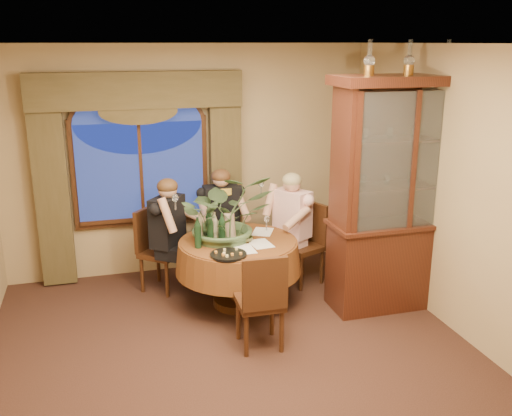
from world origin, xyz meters
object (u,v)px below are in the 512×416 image
object	(u,v)px
wine_bottle_4	(200,227)
wine_bottle_5	(222,228)
centerpiece_plant	(225,182)
olive_bowl	(245,239)
person_scarf	(221,222)
person_back	(168,237)
wine_bottle_2	(210,230)
chair_front_left	(260,299)
dining_table	(239,273)
stoneware_vase	(229,226)
chair_right	(302,245)
oil_lamp_left	(370,58)
wine_bottle_0	(214,227)
oil_lamp_center	(409,57)
person_pink	(292,228)
oil_lamp_right	(448,57)
wine_bottle_3	(209,223)
chair_back_right	(227,237)
china_cabinet	(399,195)
wine_bottle_1	(198,233)
chair_back	(162,251)

from	to	relation	value
wine_bottle_4	wine_bottle_5	bearing A→B (deg)	-23.13
centerpiece_plant	olive_bowl	xyz separation A→B (m)	(0.17, -0.16, -0.61)
person_scarf	wine_bottle_5	bearing A→B (deg)	79.23
person_back	wine_bottle_2	size ratio (longest dim) A/B	4.14
chair_front_left	person_scarf	size ratio (longest dim) A/B	0.71
dining_table	stoneware_vase	xyz separation A→B (m)	(-0.08, 0.09, 0.52)
chair_right	wine_bottle_4	distance (m)	1.39
oil_lamp_left	wine_bottle_0	size ratio (longest dim) A/B	1.03
oil_lamp_center	person_back	size ratio (longest dim) A/B	0.25
wine_bottle_4	person_pink	bearing A→B (deg)	18.46
oil_lamp_center	person_back	distance (m)	3.22
oil_lamp_right	wine_bottle_5	distance (m)	2.90
person_scarf	wine_bottle_3	xyz separation A→B (m)	(-0.30, -0.74, 0.24)
olive_bowl	wine_bottle_0	bearing A→B (deg)	164.35
stoneware_vase	wine_bottle_2	world-z (taller)	wine_bottle_2
wine_bottle_0	chair_back_right	bearing A→B (deg)	69.15
person_back	wine_bottle_5	world-z (taller)	person_back
person_pink	wine_bottle_5	bearing A→B (deg)	86.52
china_cabinet	person_pink	xyz separation A→B (m)	(-0.88, 0.90, -0.57)
oil_lamp_left	olive_bowl	size ratio (longest dim) A/B	1.96
wine_bottle_3	wine_bottle_4	world-z (taller)	same
oil_lamp_center	wine_bottle_5	size ratio (longest dim) A/B	1.03
dining_table	oil_lamp_right	xyz separation A→B (m)	(2.09, -0.44, 2.29)
china_cabinet	wine_bottle_5	size ratio (longest dim) A/B	7.56
china_cabinet	person_pink	distance (m)	1.38
dining_table	wine_bottle_2	distance (m)	0.62
wine_bottle_3	dining_table	bearing A→B (deg)	-33.21
oil_lamp_left	wine_bottle_3	xyz separation A→B (m)	(-1.50, 0.63, -1.75)
person_pink	chair_front_left	bearing A→B (deg)	119.20
oil_lamp_left	wine_bottle_1	xyz separation A→B (m)	(-1.68, 0.34, -1.75)
chair_back_right	person_pink	world-z (taller)	person_pink
oil_lamp_right	chair_back_right	bearing A→B (deg)	146.41
centerpiece_plant	chair_back	bearing A→B (deg)	140.93
wine_bottle_3	oil_lamp_right	bearing A→B (deg)	-14.79
china_cabinet	person_scarf	distance (m)	2.21
oil_lamp_center	chair_right	bearing A→B (deg)	133.64
chair_right	olive_bowl	size ratio (longest dim) A/B	5.54
stoneware_vase	wine_bottle_5	bearing A→B (deg)	-131.44
person_pink	wine_bottle_2	distance (m)	1.22
chair_right	chair_front_left	bearing A→B (deg)	122.07
olive_bowl	wine_bottle_3	bearing A→B (deg)	145.48
oil_lamp_center	wine_bottle_5	world-z (taller)	oil_lamp_center
wine_bottle_3	wine_bottle_0	bearing A→B (deg)	-78.51
person_back	dining_table	bearing A→B (deg)	90.00
chair_right	stoneware_vase	distance (m)	1.08
chair_right	person_back	distance (m)	1.59
oil_lamp_center	person_back	xyz separation A→B (m)	(-2.35, 0.97, -1.98)
chair_back_right	chair_front_left	xyz separation A→B (m)	(-0.11, -1.82, 0.00)
china_cabinet	dining_table	bearing A→B (deg)	165.04
chair_front_left	person_scarf	distance (m)	1.86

